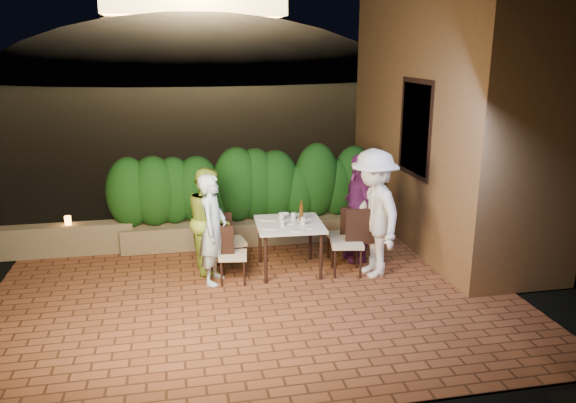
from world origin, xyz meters
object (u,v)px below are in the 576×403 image
object	(u,v)px
diner_white	(373,213)
parapet_lamp	(68,220)
chair_left_back	(231,240)
diner_green	(209,219)
diner_blue	(213,229)
chair_left_front	(233,254)
chair_right_back	(341,235)
bowl	(284,215)
chair_right_front	(347,242)
diner_purple	(359,208)
beer_bottle	(301,211)
dining_table	(289,247)

from	to	relation	value
diner_white	parapet_lamp	xyz separation A→B (m)	(-4.49, 1.76, -0.37)
chair_left_back	diner_green	distance (m)	0.46
diner_blue	parapet_lamp	xyz separation A→B (m)	(-2.20, 1.58, -0.22)
chair_left_front	chair_right_back	world-z (taller)	chair_right_back
bowl	chair_right_front	distance (m)	1.06
chair_left_back	bowl	bearing A→B (deg)	-3.45
diner_purple	parapet_lamp	bearing A→B (deg)	-107.35
chair_right_front	chair_right_back	distance (m)	0.48
beer_bottle	chair_right_front	distance (m)	0.81
chair_right_back	beer_bottle	bearing A→B (deg)	13.80
diner_green	chair_right_back	bearing A→B (deg)	-97.27
diner_white	diner_purple	world-z (taller)	diner_white
chair_right_front	diner_blue	size ratio (longest dim) A/B	0.63
chair_left_front	diner_purple	distance (m)	2.11
diner_purple	chair_left_back	bearing A→B (deg)	-93.87
diner_blue	dining_table	bearing A→B (deg)	-60.40
diner_purple	dining_table	bearing A→B (deg)	-80.88
chair_left_front	chair_right_front	size ratio (longest dim) A/B	0.85
dining_table	diner_blue	bearing A→B (deg)	-170.20
diner_white	chair_right_back	bearing A→B (deg)	-162.09
diner_white	diner_green	bearing A→B (deg)	-114.63
chair_right_back	diner_white	world-z (taller)	diner_white
diner_blue	diner_white	world-z (taller)	diner_white
beer_bottle	bowl	size ratio (longest dim) A/B	1.81
diner_blue	diner_green	world-z (taller)	diner_blue
bowl	diner_purple	distance (m)	1.17
beer_bottle	diner_purple	world-z (taller)	diner_purple
diner_green	parapet_lamp	distance (m)	2.44
dining_table	diner_green	distance (m)	1.26
beer_bottle	bowl	bearing A→B (deg)	127.90
chair_left_front	chair_right_front	bearing A→B (deg)	7.52
bowl	diner_green	world-z (taller)	diner_green
beer_bottle	bowl	distance (m)	0.37
bowl	chair_left_front	distance (m)	1.09
chair_right_back	diner_white	distance (m)	0.82
beer_bottle	diner_blue	size ratio (longest dim) A/B	0.20
bowl	diner_green	bearing A→B (deg)	-178.22
diner_blue	diner_purple	bearing A→B (deg)	-59.20
dining_table	chair_left_front	xyz separation A→B (m)	(-0.87, -0.24, 0.05)
chair_left_front	chair_left_back	bearing A→B (deg)	95.70
diner_green	diner_purple	world-z (taller)	diner_purple
chair_left_back	diner_purple	xyz separation A→B (m)	(1.99, -0.03, 0.41)
beer_bottle	diner_green	size ratio (longest dim) A/B	0.20
beer_bottle	chair_right_back	distance (m)	0.83
chair_left_back	diner_blue	distance (m)	0.65
chair_left_back	diner_green	bearing A→B (deg)	166.95
diner_blue	parapet_lamp	bearing A→B (deg)	74.07
bowl	diner_blue	bearing A→B (deg)	-154.40
beer_bottle	bowl	world-z (taller)	beer_bottle
chair_left_front	parapet_lamp	size ratio (longest dim) A/B	6.01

